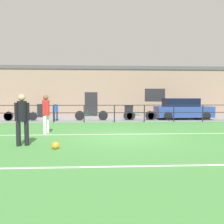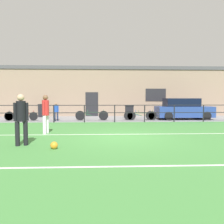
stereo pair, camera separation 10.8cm
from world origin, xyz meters
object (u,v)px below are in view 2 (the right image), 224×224
Objects in this scene: bicycle_parked_0 at (92,115)px; bicycle_parked_2 at (21,116)px; player_striker at (46,112)px; spectator_child at (56,110)px; soccer_ball_match at (54,145)px; soccer_ball_spare at (46,128)px; parked_car_red at (183,109)px; trash_bin_0 at (42,111)px; bicycle_parked_1 at (139,115)px; trash_bin_1 at (129,112)px; player_goalkeeper at (21,116)px; bicycle_parked_3 at (142,116)px.

bicycle_parked_0 is 4.96m from bicycle_parked_2.
player_striker reaches higher than spectator_child.
soccer_ball_spare is at bearing 106.59° from soccer_ball_match.
trash_bin_0 is (-11.05, 2.39, -0.20)m from parked_car_red.
bicycle_parked_1 is at bearing -27.90° from player_striker.
trash_bin_1 is (7.85, 1.71, 0.19)m from bicycle_parked_2.
player_striker reaches higher than bicycle_parked_2.
bicycle_parked_3 is at bearing -144.74° from player_goalkeeper.
player_striker reaches higher than parked_car_red.
player_goalkeeper is 0.82× the size of bicycle_parked_3.
bicycle_parked_1 is at bearing 0.00° from bicycle_parked_2.
bicycle_parked_3 reaches higher than bicycle_parked_2.
player_striker is 7.95m from bicycle_parked_1.
bicycle_parked_0 is 1.06× the size of bicycle_parked_1.
soccer_ball_match is 0.11× the size of bicycle_parked_3.
parked_car_red reaches higher than trash_bin_1.
player_striker reaches higher than bicycle_parked_3.
soccer_ball_spare is at bearing -127.05° from trash_bin_1.
player_striker is 0.75× the size of bicycle_parked_0.
bicycle_parked_2 is 2.17× the size of trash_bin_0.
soccer_ball_match is 12.42m from parked_car_red.
soccer_ball_spare is 5.68m from bicycle_parked_2.
bicycle_parked_0 is 1.01× the size of bicycle_parked_2.
spectator_child reaches higher than bicycle_parked_3.
trash_bin_0 is at bearing 76.59° from bicycle_parked_2.
player_goalkeeper reaches higher than soccer_ball_spare.
player_goalkeeper is 11.82m from trash_bin_0.
player_striker is at bearing -131.23° from bicycle_parked_1.
player_striker is at bearing -115.75° from player_goalkeeper.
bicycle_parked_1 is (-3.41, -0.61, -0.40)m from parked_car_red.
parked_car_red is (9.27, 0.83, 0.02)m from spectator_child.
parked_car_red is at bearing 2.95° from bicycle_parked_2.
bicycle_parked_3 is 2.00× the size of trash_bin_0.
bicycle_parked_2 is at bearing 41.04° from player_striker.
parked_car_red is 3.48m from bicycle_parked_1.
bicycle_parked_1 is at bearing -73.51° from trash_bin_1.
soccer_ball_spare is at bearing -139.32° from bicycle_parked_3.
bicycle_parked_2 is 8.04m from trash_bin_1.
bicycle_parked_0 is at bearing -124.79° from player_goalkeeper.
trash_bin_0 is at bearing 144.78° from bicycle_parked_0.
parked_car_red reaches higher than bicycle_parked_2.
player_goalkeeper is 0.75× the size of bicycle_parked_2.
spectator_child is 6.09m from bicycle_parked_3.
bicycle_parked_2 is (-2.94, 8.60, -0.66)m from player_goalkeeper.
bicycle_parked_0 reaches higher than soccer_ball_spare.
player_goalkeeper is 8.40m from spectator_child.
trash_bin_1 is at bearing -170.34° from spectator_child.
bicycle_parked_1 is at bearing -21.41° from trash_bin_0.
bicycle_parked_0 reaches higher than bicycle_parked_3.
bicycle_parked_1 reaches higher than soccer_ball_match.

